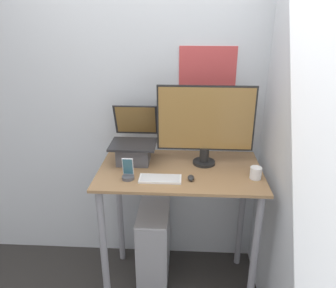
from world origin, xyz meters
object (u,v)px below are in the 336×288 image
Objects in this scene: cell_phone at (128,173)px; keyboard at (160,179)px; monitor at (206,124)px; mouse at (191,178)px; laptop at (134,148)px; computer_tower at (154,242)px.

keyboard is at bearing -0.64° from cell_phone.
mouse is at bearing -110.48° from monitor.
cell_phone is at bearing 179.36° from keyboard.
monitor reaches higher than laptop.
mouse is 0.46× the size of cell_phone.
laptop is 5.70× the size of mouse.
monitor is (0.49, -0.01, 0.19)m from laptop.
cell_phone is (-0.49, -0.26, -0.25)m from monitor.
keyboard is at bearing -52.54° from laptop.
mouse is (0.40, -0.26, -0.09)m from laptop.
keyboard is at bearing -177.28° from mouse.
monitor is 0.61m from cell_phone.
monitor is 1.08m from computer_tower.
computer_tower is at bearing 134.50° from mouse.
computer_tower is (-0.08, 0.29, -0.73)m from keyboard.
computer_tower is at bearing 66.43° from cell_phone.
computer_tower is (0.12, 0.29, -0.76)m from cell_phone.
monitor reaches higher than cell_phone.
keyboard is 4.01× the size of mouse.
cell_phone is at bearing -89.58° from laptop.
monitor is 2.44× the size of keyboard.
mouse is 0.83m from computer_tower.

